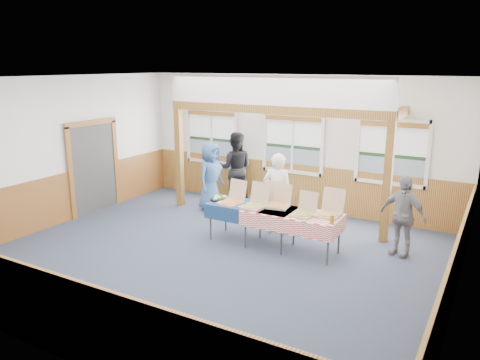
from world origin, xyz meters
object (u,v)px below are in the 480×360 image
table_left (252,208)px  woman_black (235,168)px  man_blue (211,176)px  woman_white (277,194)px  person_grey (402,216)px  table_right (292,215)px

table_left → woman_black: woman_black is taller
man_blue → woman_white: bearing=-106.5°
table_left → man_blue: size_ratio=1.16×
table_left → woman_white: 0.77m
person_grey → table_right: bearing=-137.7°
table_right → woman_white: 1.01m
woman_black → man_blue: size_ratio=1.11×
table_right → table_left: bearing=178.1°
man_blue → person_grey: 4.62m
woman_white → man_blue: size_ratio=1.04×
table_right → woman_white: size_ratio=1.08×
table_right → man_blue: (-2.76, 1.45, 0.12)m
table_right → man_blue: 3.12m
woman_black → person_grey: woman_black is taller
woman_white → person_grey: 2.48m
table_right → person_grey: bearing=24.1°
person_grey → man_blue: bearing=-170.2°
table_left → man_blue: (-1.90, 1.44, 0.12)m
table_right → woman_black: (-2.49, 2.16, 0.21)m
woman_white → man_blue: 2.22m
woman_black → person_grey: 4.50m
table_right → person_grey: size_ratio=1.22×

